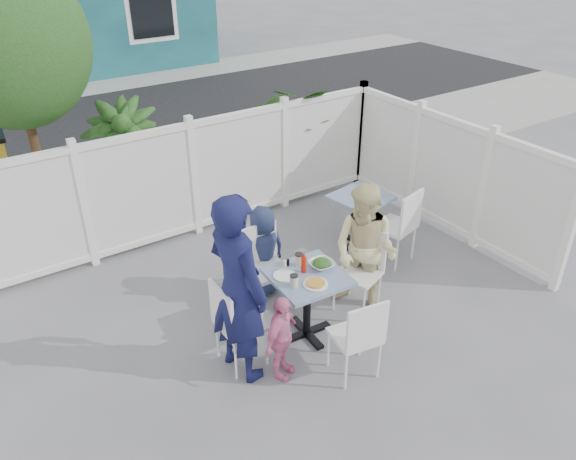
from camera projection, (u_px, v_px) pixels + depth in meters
ground at (289, 326)px, 6.09m from camera, size 80.00×80.00×0.00m
near_sidewalk at (153, 196)px, 8.82m from camera, size 24.00×2.60×0.01m
street at (83, 129)px, 11.48m from camera, size 24.00×5.00×0.01m
far_sidewalk at (46, 93)px, 13.70m from camera, size 24.00×1.60×0.01m
fence_back at (194, 181)px, 7.47m from camera, size 5.86×0.08×1.60m
fence_right at (447, 177)px, 7.59m from camera, size 0.08×3.66×1.60m
tree at (11, 44)px, 6.39m from camera, size 1.80×1.62×3.59m
potted_shrub_a at (125, 167)px, 7.59m from camera, size 1.39×1.39×1.79m
potted_shrub_b at (283, 134)px, 8.74m from camera, size 2.07×2.00×1.75m
main_table at (307, 289)px, 5.68m from camera, size 0.77×0.77×0.76m
spare_table at (360, 207)px, 7.32m from camera, size 0.77×0.77×0.71m
chair_left at (233, 320)px, 5.32m from camera, size 0.42×0.43×0.95m
chair_right at (362, 264)px, 6.15m from camera, size 0.55×0.56×0.96m
chair_back at (264, 260)px, 6.22m from camera, size 0.45×0.44×0.95m
chair_near at (360, 333)px, 5.17m from camera, size 0.48×0.47×0.92m
chair_spare at (401, 222)px, 6.91m from camera, size 0.55×0.54×1.01m
man at (238, 289)px, 5.07m from camera, size 0.57×0.76×1.91m
woman at (365, 251)px, 6.00m from camera, size 0.80×0.90×1.51m
boy at (263, 251)px, 6.38m from camera, size 0.56×0.38×1.11m
toddler at (281, 338)px, 5.24m from camera, size 0.58×0.45×0.91m
plate_main at (316, 284)px, 5.45m from camera, size 0.25×0.25×0.02m
plate_side at (285, 276)px, 5.58m from camera, size 0.23×0.23×0.02m
salad_bowl at (322, 264)px, 5.71m from camera, size 0.25×0.25×0.06m
coffee_cup_a at (294, 281)px, 5.41m from camera, size 0.08×0.08×0.12m
coffee_cup_b at (299, 260)px, 5.73m from camera, size 0.08×0.08×0.12m
ketchup_bottle at (304, 265)px, 5.60m from camera, size 0.06×0.06×0.18m
salt_shaker at (285, 264)px, 5.71m from camera, size 0.03×0.03×0.08m
pepper_shaker at (288, 262)px, 5.74m from camera, size 0.03×0.03×0.07m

